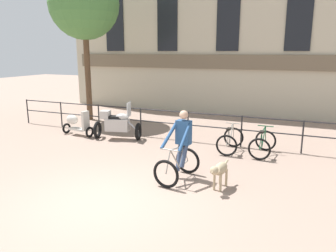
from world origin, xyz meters
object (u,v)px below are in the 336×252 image
(dog, at_px, (220,170))
(parked_motorcycle, at_px, (117,124))
(parked_scooter, at_px, (77,123))
(cyclist_with_bike, at_px, (180,149))
(parked_bicycle_mid_left, at_px, (263,144))
(parked_bicycle_near_lamp, at_px, (230,140))

(dog, distance_m, parked_motorcycle, 5.35)
(parked_scooter, bearing_deg, cyclist_with_bike, -108.73)
(dog, height_order, parked_bicycle_mid_left, parked_bicycle_mid_left)
(dog, relative_size, parked_bicycle_mid_left, 0.83)
(cyclist_with_bike, height_order, parked_bicycle_mid_left, cyclist_with_bike)
(cyclist_with_bike, bearing_deg, parked_bicycle_mid_left, 66.55)
(parked_bicycle_near_lamp, bearing_deg, cyclist_with_bike, 76.21)
(parked_bicycle_mid_left, bearing_deg, cyclist_with_bike, 61.91)
(parked_motorcycle, bearing_deg, dog, -136.22)
(cyclist_with_bike, xyz_separation_m, parked_bicycle_mid_left, (1.63, 2.74, -0.41))
(dog, distance_m, parked_bicycle_near_lamp, 3.03)
(dog, height_order, parked_scooter, parked_scooter)
(parked_bicycle_mid_left, distance_m, parked_scooter, 6.78)
(parked_motorcycle, bearing_deg, parked_bicycle_mid_left, -102.33)
(dog, xyz_separation_m, parked_scooter, (-6.21, 2.75, -0.00))
(parked_bicycle_near_lamp, bearing_deg, parked_motorcycle, 1.05)
(cyclist_with_bike, xyz_separation_m, parked_scooter, (-5.14, 2.49, -0.30))
(cyclist_with_bike, relative_size, parked_bicycle_near_lamp, 1.52)
(parked_scooter, bearing_deg, dog, -106.75)
(cyclist_with_bike, height_order, dog, cyclist_with_bike)
(parked_bicycle_near_lamp, xyz_separation_m, parked_bicycle_mid_left, (0.99, 0.00, -0.00))
(dog, bearing_deg, parked_scooter, 164.09)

